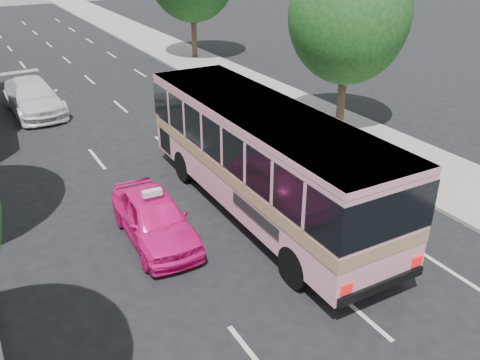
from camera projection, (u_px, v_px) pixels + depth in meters
ground at (277, 280)px, 13.13m from camera, size 120.00×120.00×0.00m
sidewalk_right at (215, 71)px, 32.45m from camera, size 4.00×90.00×0.12m
tree_right_near at (352, 9)px, 20.92m from camera, size 5.10×5.10×7.95m
pink_bus at (261, 150)px, 15.40m from camera, size 2.87×10.85×3.45m
pink_taxi at (154, 218)px, 14.56m from camera, size 1.86×4.27×1.43m
white_pickup at (33, 97)px, 24.85m from camera, size 2.47×5.56×1.58m
taxi_roof_sign at (152, 193)px, 14.20m from camera, size 0.56×0.20×0.18m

